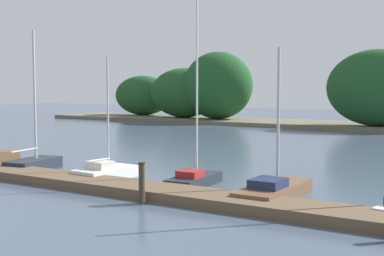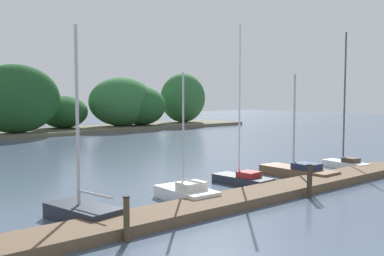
# 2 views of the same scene
# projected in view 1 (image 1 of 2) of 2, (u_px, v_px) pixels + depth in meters

# --- Properties ---
(dock_pier) EXTENTS (27.26, 1.80, 0.35)m
(dock_pier) POSITION_uv_depth(u_px,v_px,m) (74.00, 181.00, 20.64)
(dock_pier) COLOR brown
(dock_pier) RESTS_ON ground
(far_shore) EXTENTS (67.31, 8.13, 7.54)m
(far_shore) POSITION_uv_depth(u_px,v_px,m) (365.00, 96.00, 48.00)
(far_shore) COLOR #66604C
(far_shore) RESTS_ON ground
(sailboat_2) EXTENTS (1.76, 3.06, 6.45)m
(sailboat_2) POSITION_uv_depth(u_px,v_px,m) (35.00, 162.00, 24.42)
(sailboat_2) COLOR #232833
(sailboat_2) RESTS_ON ground
(sailboat_3) EXTENTS (1.45, 2.92, 5.07)m
(sailboat_3) POSITION_uv_depth(u_px,v_px,m) (107.00, 171.00, 22.00)
(sailboat_3) COLOR white
(sailboat_3) RESTS_ON ground
(sailboat_4) EXTENTS (1.34, 3.15, 7.39)m
(sailboat_4) POSITION_uv_depth(u_px,v_px,m) (195.00, 177.00, 20.50)
(sailboat_4) COLOR #232833
(sailboat_4) RESTS_ON ground
(sailboat_5) EXTENTS (1.39, 4.29, 5.21)m
(sailboat_5) POSITION_uv_depth(u_px,v_px,m) (275.00, 189.00, 18.22)
(sailboat_5) COLOR brown
(sailboat_5) RESTS_ON ground
(mooring_piling_2) EXTENTS (0.24, 0.24, 1.37)m
(mooring_piling_2) POSITION_uv_depth(u_px,v_px,m) (142.00, 183.00, 17.33)
(mooring_piling_2) COLOR #3D3323
(mooring_piling_2) RESTS_ON ground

